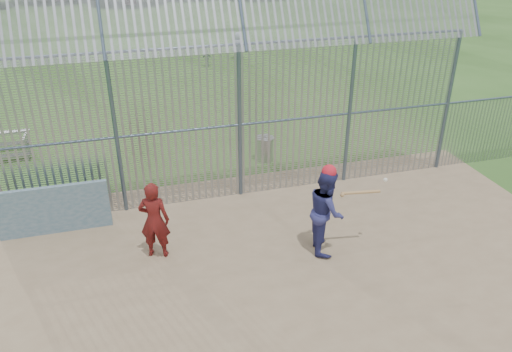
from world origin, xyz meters
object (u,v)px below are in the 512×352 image
object	(u,v)px
onlooker	(154,220)
batter	(326,211)
trash_can	(265,148)
dugout_wall	(54,210)

from	to	relation	value
onlooker	batter	bearing A→B (deg)	-174.06
trash_can	dugout_wall	bearing A→B (deg)	-156.83
batter	trash_can	world-z (taller)	batter
dugout_wall	trash_can	distance (m)	6.36
batter	dugout_wall	bearing A→B (deg)	81.97
dugout_wall	batter	distance (m)	6.23
onlooker	dugout_wall	bearing A→B (deg)	-17.70
batter	onlooker	bearing A→B (deg)	91.89
dugout_wall	trash_can	bearing A→B (deg)	23.17
dugout_wall	trash_can	size ratio (longest dim) A/B	3.05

